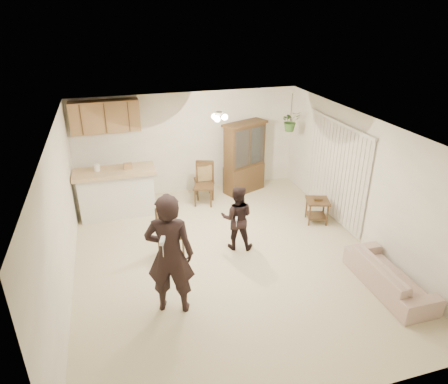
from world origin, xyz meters
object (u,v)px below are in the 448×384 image
object	(u,v)px
child	(237,217)
china_hutch	(244,158)
chair_hutch_left	(204,192)
side_table	(317,210)
adult	(170,260)
chair_hutch_right	(204,187)
sofa	(391,270)
chair_bar	(171,242)

from	to	relation	value
child	china_hutch	xyz separation A→B (m)	(1.01, 2.50, 0.21)
chair_hutch_left	side_table	bearing A→B (deg)	-14.21
chair_hutch_left	adult	bearing A→B (deg)	-89.55
side_table	chair_hutch_right	size ratio (longest dim) A/B	0.61
adult	chair_hutch_left	xyz separation A→B (m)	(1.35, 3.44, -0.61)
china_hutch	adult	bearing A→B (deg)	-145.29
sofa	side_table	distance (m)	2.41
adult	chair_bar	xyz separation A→B (m)	(0.22, 1.49, -0.63)
chair_bar	chair_hutch_left	distance (m)	2.26
china_hutch	side_table	size ratio (longest dim) A/B	3.01
china_hutch	chair_hutch_right	bearing A→B (deg)	162.36
chair_bar	chair_hutch_left	bearing A→B (deg)	47.21
adult	side_table	bearing A→B (deg)	-133.81
sofa	chair_bar	xyz separation A→B (m)	(-3.32, 2.02, -0.10)
sofa	child	xyz separation A→B (m)	(-2.05, 1.92, 0.31)
adult	child	bearing A→B (deg)	-119.18
child	side_table	size ratio (longest dim) A/B	2.27
child	chair_hutch_left	bearing A→B (deg)	-65.49
sofa	chair_hutch_right	world-z (taller)	chair_hutch_right
sofa	chair_hutch_left	distance (m)	4.54
chair_hutch_left	chair_hutch_right	world-z (taller)	chair_hutch_left
chair_hutch_right	side_table	bearing A→B (deg)	142.07
chair_bar	chair_hutch_right	xyz separation A→B (m)	(1.21, 2.31, 0.01)
side_table	chair_hutch_right	xyz separation A→B (m)	(-2.07, 1.92, 0.01)
sofa	chair_hutch_left	bearing A→B (deg)	29.54
child	chair_hutch_right	bearing A→B (deg)	-67.90
chair_hutch_left	china_hutch	bearing A→B (deg)	43.01
adult	chair_hutch_left	distance (m)	3.75
adult	child	distance (m)	2.06
sofa	side_table	size ratio (longest dim) A/B	3.15
sofa	adult	bearing A→B (deg)	82.09
sofa	chair_hutch_left	size ratio (longest dim) A/B	1.83
adult	chair_hutch_right	world-z (taller)	adult
side_table	chair_bar	bearing A→B (deg)	-173.23
adult	chair_hutch_left	world-z (taller)	adult
adult	china_hutch	world-z (taller)	adult
sofa	chair_hutch_right	xyz separation A→B (m)	(-2.12, 4.33, -0.09)
child	chair_bar	bearing A→B (deg)	16.11
child	chair_hutch_right	distance (m)	2.44
china_hutch	chair_bar	world-z (taller)	china_hutch
chair_bar	china_hutch	bearing A→B (deg)	33.65
sofa	child	bearing A→B (deg)	47.41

